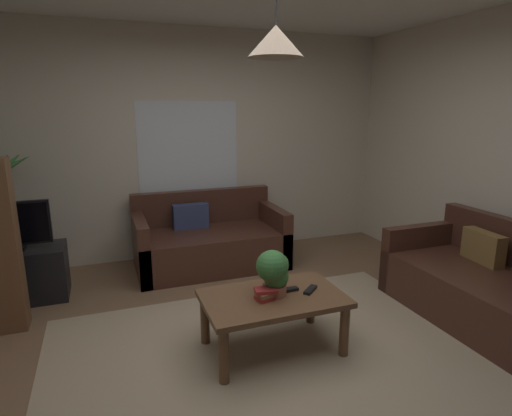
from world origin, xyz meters
TOP-DOWN VIEW (x-y plane):
  - floor at (0.00, 0.00)m, footprint 4.86×4.86m
  - rug at (0.00, -0.20)m, footprint 3.16×2.67m
  - wall_back at (0.00, 2.46)m, footprint 4.98×0.06m
  - window_pane at (-0.06, 2.43)m, footprint 1.18×0.01m
  - couch_under_window at (0.04, 1.93)m, footprint 1.64×0.88m
  - couch_right_side at (1.93, -0.07)m, footprint 0.88×1.56m
  - coffee_table at (0.06, 0.09)m, footprint 1.03×0.64m
  - book_on_table_0 at (-0.03, 0.05)m, footprint 0.14×0.13m
  - book_on_table_1 at (-0.03, 0.05)m, footprint 0.13×0.13m
  - book_on_table_2 at (-0.02, 0.05)m, footprint 0.17×0.12m
  - remote_on_table_0 at (0.19, 0.12)m, footprint 0.16×0.05m
  - remote_on_table_1 at (0.35, 0.07)m, footprint 0.15×0.14m
  - potted_plant_on_table at (0.06, 0.10)m, footprint 0.25×0.23m
  - tv_stand at (-1.88, 1.68)m, footprint 0.90×0.44m
  - tv at (-1.88, 1.66)m, footprint 0.72×0.16m
  - pendant_lamp at (0.06, 0.09)m, footprint 0.36×0.36m

SIDE VIEW (x-z plane):
  - floor at x=0.00m, z-range -0.02..0.00m
  - rug at x=0.00m, z-range 0.00..0.01m
  - tv_stand at x=-1.88m, z-range 0.00..0.50m
  - couch_under_window at x=0.04m, z-range -0.14..0.68m
  - couch_right_side at x=1.93m, z-range -0.14..0.68m
  - coffee_table at x=0.06m, z-range 0.15..0.58m
  - remote_on_table_0 at x=0.19m, z-range 0.43..0.46m
  - remote_on_table_1 at x=0.35m, z-range 0.43..0.46m
  - book_on_table_0 at x=-0.03m, z-range 0.43..0.46m
  - book_on_table_1 at x=-0.03m, z-range 0.46..0.49m
  - book_on_table_2 at x=-0.02m, z-range 0.49..0.52m
  - potted_plant_on_table at x=0.06m, z-range 0.45..0.80m
  - tv at x=-1.88m, z-range 0.50..0.96m
  - window_pane at x=-0.06m, z-range 0.68..1.84m
  - wall_back at x=0.00m, z-range 0.00..2.66m
  - pendant_lamp at x=0.06m, z-range 1.89..2.47m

